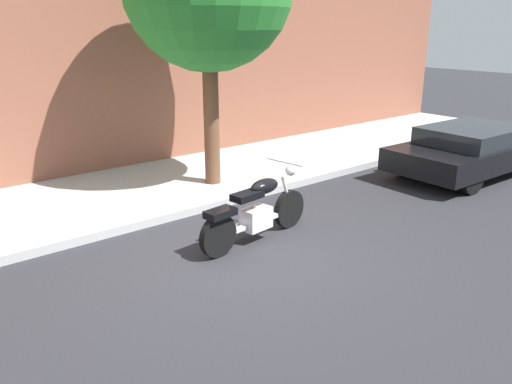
{
  "coord_description": "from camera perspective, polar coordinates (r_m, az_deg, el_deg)",
  "views": [
    {
      "loc": [
        -4.08,
        -5.23,
        3.08
      ],
      "look_at": [
        0.44,
        0.26,
        0.76
      ],
      "focal_mm": 36.47,
      "sensor_mm": 36.0,
      "label": 1
    }
  ],
  "objects": [
    {
      "name": "ground_plane",
      "position": [
        7.31,
        -1.42,
        -6.82
      ],
      "size": [
        60.0,
        60.0,
        0.0
      ],
      "primitive_type": "plane",
      "color": "#28282D"
    },
    {
      "name": "motorcycle",
      "position": [
        7.58,
        -0.04,
        -2.15
      ],
      "size": [
        2.11,
        0.7,
        1.1
      ],
      "color": "black",
      "rests_on": "ground"
    },
    {
      "name": "sidewalk",
      "position": [
        9.94,
        -13.32,
        -0.05
      ],
      "size": [
        23.22,
        3.16,
        0.14
      ],
      "primitive_type": "cube",
      "color": "#AEAEAE",
      "rests_on": "ground"
    },
    {
      "name": "parked_car_black",
      "position": [
        11.9,
        22.74,
        4.42
      ],
      "size": [
        4.11,
        1.89,
        1.03
      ],
      "color": "black",
      "rests_on": "ground"
    }
  ]
}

